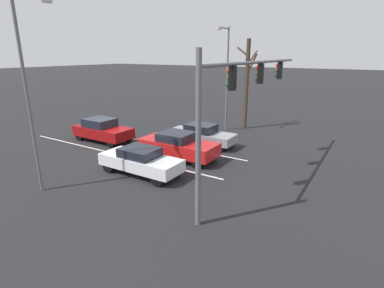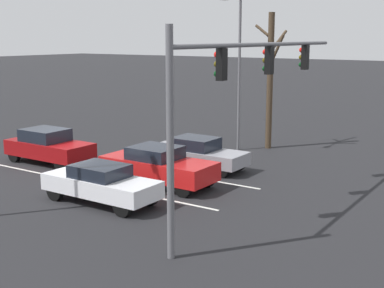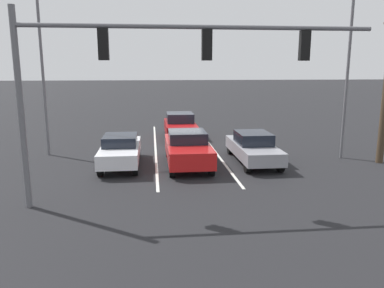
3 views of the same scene
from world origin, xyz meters
TOP-DOWN VIEW (x-y plane):
  - ground_plane at (0.00, 0.00)m, footprint 240.00×240.00m
  - lane_stripe_left_divider at (-1.60, 1.81)m, footprint 0.12×15.61m
  - lane_stripe_center_divider at (1.60, 1.81)m, footprint 0.12×15.61m
  - car_red_midlane_front at (0.15, 5.84)m, footprint 1.92×4.80m
  - car_gray_leftlane_front at (-3.02, 5.60)m, footprint 1.72×4.76m
  - car_white_rightlane_front at (3.23, 5.60)m, footprint 1.70×4.50m
  - car_maroon_midlane_second at (-0.01, -0.85)m, footprint 1.88×4.39m
  - traffic_signal_gantry at (2.01, 10.60)m, footprint 11.31×0.37m
  - street_lamp_right_shoulder at (6.97, 2.97)m, footprint 1.75×0.24m
  - street_lamp_left_shoulder at (-7.46, 5.22)m, footprint 1.95×0.24m

SIDE VIEW (x-z plane):
  - ground_plane at x=0.00m, z-range 0.00..0.00m
  - lane_stripe_left_divider at x=-1.60m, z-range 0.00..0.01m
  - lane_stripe_center_divider at x=1.60m, z-range 0.00..0.01m
  - car_gray_leftlane_front at x=-3.02m, z-range 0.01..1.46m
  - car_white_rightlane_front at x=3.23m, z-range 0.04..1.47m
  - car_red_midlane_front at x=0.15m, z-range 0.02..1.61m
  - car_maroon_midlane_second at x=-0.01m, z-range 0.02..1.65m
  - street_lamp_left_shoulder at x=-7.46m, z-range 0.62..8.62m
  - traffic_signal_gantry at x=2.01m, z-range 1.49..7.77m
  - street_lamp_right_shoulder at x=6.97m, z-range 0.59..9.08m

